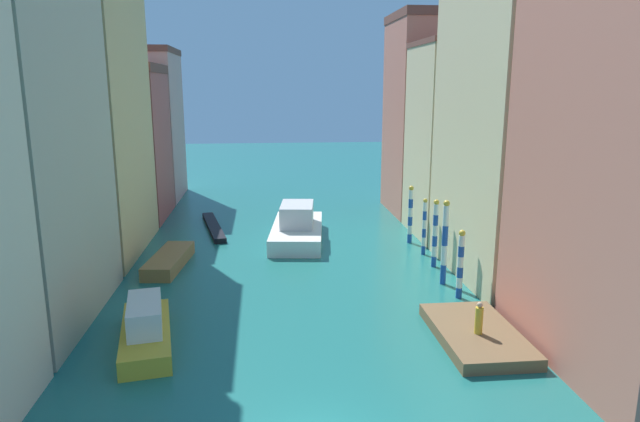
{
  "coord_description": "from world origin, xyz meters",
  "views": [
    {
      "loc": [
        -1.56,
        -16.1,
        11.59
      ],
      "look_at": [
        3.04,
        28.78,
        1.5
      ],
      "focal_mm": 31.4,
      "sensor_mm": 36.0,
      "label": 1
    }
  ],
  "objects": [
    {
      "name": "ground_plane",
      "position": [
        0.0,
        24.5,
        0.0
      ],
      "size": [
        154.0,
        154.0,
        0.0
      ],
      "primitive_type": "plane",
      "color": "#1E6B66"
    },
    {
      "name": "building_left_1",
      "position": [
        -13.28,
        11.78,
        9.82
      ],
      "size": [
        6.15,
        11.72,
        19.61
      ],
      "color": "#BCB299",
      "rests_on": "ground"
    },
    {
      "name": "building_left_2",
      "position": [
        -13.28,
        23.95,
        9.3
      ],
      "size": [
        6.15,
        12.07,
        18.58
      ],
      "color": "#DBB77A",
      "rests_on": "ground"
    },
    {
      "name": "building_left_3",
      "position": [
        -13.28,
        34.59,
        6.74
      ],
      "size": [
        6.15,
        8.71,
        13.46
      ],
      "color": "#B25147",
      "rests_on": "ground"
    },
    {
      "name": "building_left_4",
      "position": [
        -13.28,
        43.94,
        7.7
      ],
      "size": [
        6.15,
        9.28,
        15.39
      ],
      "color": "tan",
      "rests_on": "ground"
    },
    {
      "name": "building_right_1",
      "position": [
        13.28,
        16.32,
        10.08
      ],
      "size": [
        6.15,
        11.67,
        20.14
      ],
      "color": "beige",
      "rests_on": "ground"
    },
    {
      "name": "building_right_2",
      "position": [
        13.28,
        26.17,
        7.49
      ],
      "size": [
        6.15,
        7.74,
        14.96
      ],
      "color": "beige",
      "rests_on": "ground"
    },
    {
      "name": "building_right_3",
      "position": [
        13.28,
        34.53,
        9.0
      ],
      "size": [
        6.15,
        8.69,
        17.96
      ],
      "color": "#C6705B",
      "rests_on": "ground"
    },
    {
      "name": "waterfront_dock",
      "position": [
        8.16,
        7.21,
        0.28
      ],
      "size": [
        3.61,
        6.51,
        0.57
      ],
      "color": "brown",
      "rests_on": "ground"
    },
    {
      "name": "person_on_dock",
      "position": [
        8.04,
        6.72,
        1.27
      ],
      "size": [
        0.36,
        0.36,
        1.51
      ],
      "color": "gold",
      "rests_on": "waterfront_dock"
    },
    {
      "name": "mooring_pole_0",
      "position": [
        9.18,
        12.47,
        2.02
      ],
      "size": [
        0.37,
        0.37,
        3.93
      ],
      "color": "#1E479E",
      "rests_on": "ground"
    },
    {
      "name": "mooring_pole_1",
      "position": [
        9.01,
        14.76,
        2.62
      ],
      "size": [
        0.37,
        0.37,
        5.13
      ],
      "color": "#1E479E",
      "rests_on": "ground"
    },
    {
      "name": "mooring_pole_2",
      "position": [
        9.45,
        18.04,
        2.3
      ],
      "size": [
        0.36,
        0.36,
        4.5
      ],
      "color": "#1E479E",
      "rests_on": "ground"
    },
    {
      "name": "mooring_pole_3",
      "position": [
        9.54,
        20.76,
        2.06
      ],
      "size": [
        0.3,
        0.3,
        4.02
      ],
      "color": "#1E479E",
      "rests_on": "ground"
    },
    {
      "name": "mooring_pole_4",
      "position": [
        9.35,
        23.82,
        2.25
      ],
      "size": [
        0.37,
        0.37,
        4.39
      ],
      "color": "#1E479E",
      "rests_on": "ground"
    },
    {
      "name": "vaporetto_white",
      "position": [
        0.93,
        25.43,
        0.98
      ],
      "size": [
        4.75,
        9.78,
        2.84
      ],
      "color": "white",
      "rests_on": "ground"
    },
    {
      "name": "gondola_black",
      "position": [
        -5.77,
        29.46,
        0.21
      ],
      "size": [
        2.71,
        9.31,
        0.41
      ],
      "color": "black",
      "rests_on": "ground"
    },
    {
      "name": "motorboat_0",
      "position": [
        -7.06,
        8.29,
        0.79
      ],
      "size": [
        3.26,
        6.83,
        2.1
      ],
      "color": "gold",
      "rests_on": "ground"
    },
    {
      "name": "motorboat_1",
      "position": [
        -7.84,
        19.8,
        0.43
      ],
      "size": [
        2.59,
        6.56,
        0.85
      ],
      "color": "olive",
      "rests_on": "ground"
    }
  ]
}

